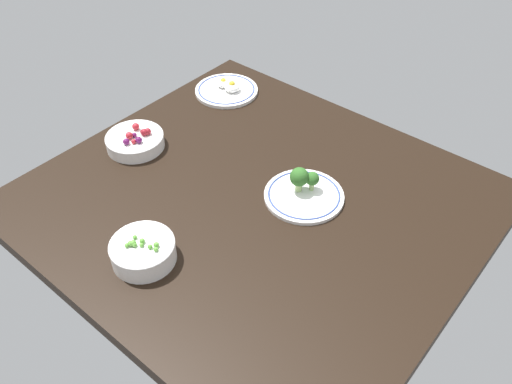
# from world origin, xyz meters

# --- Properties ---
(dining_table) EXTENTS (1.12, 1.04, 0.04)m
(dining_table) POSITION_xyz_m (0.00, 0.00, 0.02)
(dining_table) COLOR black
(dining_table) RESTS_ON ground
(plate_broccoli) EXTENTS (0.21, 0.21, 0.08)m
(plate_broccoli) POSITION_xyz_m (0.09, 0.09, 0.06)
(plate_broccoli) COLOR white
(plate_broccoli) RESTS_ON dining_table
(plate_eggs) EXTENTS (0.21, 0.21, 0.05)m
(plate_eggs) POSITION_xyz_m (-0.42, 0.34, 0.05)
(plate_eggs) COLOR white
(plate_eggs) RESTS_ON dining_table
(bowl_berries) EXTENTS (0.17, 0.17, 0.06)m
(bowl_berries) POSITION_xyz_m (-0.42, -0.06, 0.06)
(bowl_berries) COLOR white
(bowl_berries) RESTS_ON dining_table
(bowl_peas) EXTENTS (0.15, 0.15, 0.07)m
(bowl_peas) POSITION_xyz_m (-0.06, -0.34, 0.07)
(bowl_peas) COLOR white
(bowl_peas) RESTS_ON dining_table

